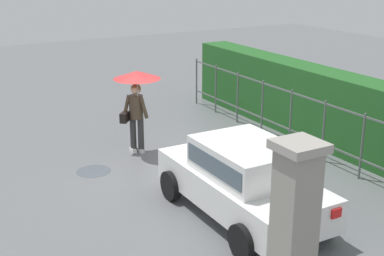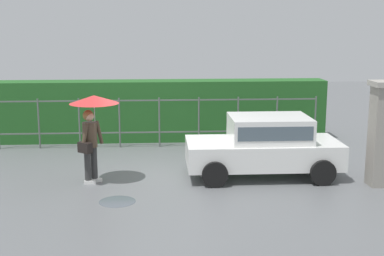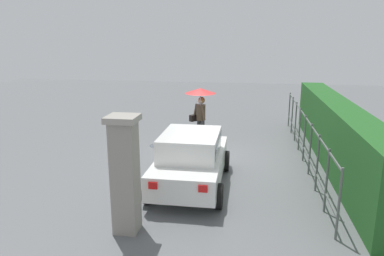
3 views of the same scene
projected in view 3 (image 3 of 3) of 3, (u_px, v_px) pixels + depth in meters
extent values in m
plane|color=slate|center=(208.00, 156.00, 12.17)|extent=(40.00, 40.00, 0.00)
cube|color=white|center=(191.00, 165.00, 9.67)|extent=(3.70, 1.64, 0.60)
cube|color=white|center=(190.00, 144.00, 9.38)|extent=(1.90, 1.44, 0.60)
cube|color=#4C5B66|center=(190.00, 144.00, 9.38)|extent=(1.75, 1.46, 0.33)
cylinder|color=black|center=(171.00, 158.00, 11.07)|extent=(0.60, 0.18, 0.60)
cylinder|color=black|center=(226.00, 161.00, 10.81)|extent=(0.60, 0.18, 0.60)
cylinder|color=black|center=(148.00, 191.00, 8.67)|extent=(0.60, 0.18, 0.60)
cylinder|color=black|center=(219.00, 196.00, 8.42)|extent=(0.60, 0.18, 0.60)
cube|color=red|center=(153.00, 185.00, 7.94)|extent=(0.06, 0.20, 0.16)
cube|color=red|center=(203.00, 189.00, 7.77)|extent=(0.06, 0.20, 0.16)
cylinder|color=#333333|center=(203.00, 132.00, 13.62)|extent=(0.15, 0.15, 0.86)
cylinder|color=#333333|center=(199.00, 131.00, 13.77)|extent=(0.15, 0.15, 0.86)
cube|color=white|center=(201.00, 142.00, 13.68)|extent=(0.26, 0.10, 0.08)
cube|color=white|center=(198.00, 141.00, 13.83)|extent=(0.26, 0.10, 0.08)
cylinder|color=#473828|center=(201.00, 112.00, 13.52)|extent=(0.34, 0.34, 0.58)
sphere|color=#DBAD89|center=(201.00, 101.00, 13.41)|extent=(0.22, 0.22, 0.22)
sphere|color=olive|center=(202.00, 100.00, 13.43)|extent=(0.25, 0.25, 0.25)
cylinder|color=#473828|center=(203.00, 113.00, 13.30)|extent=(0.22, 0.23, 0.56)
cylinder|color=#473828|center=(195.00, 111.00, 13.63)|extent=(0.22, 0.23, 0.56)
cylinder|color=#B2B2B7|center=(200.00, 104.00, 13.31)|extent=(0.02, 0.02, 0.77)
cone|color=red|center=(200.00, 91.00, 13.20)|extent=(1.13, 1.13, 0.19)
cube|color=black|center=(194.00, 118.00, 13.70)|extent=(0.36, 0.34, 0.24)
cube|color=gray|center=(125.00, 178.00, 7.24)|extent=(0.48, 0.48, 2.30)
cube|color=#9E998E|center=(122.00, 119.00, 6.94)|extent=(0.60, 0.60, 0.12)
cylinder|color=#59605B|center=(289.00, 109.00, 16.10)|extent=(0.05, 0.05, 1.50)
cylinder|color=#59605B|center=(292.00, 115.00, 14.96)|extent=(0.05, 0.05, 1.50)
cylinder|color=#59605B|center=(296.00, 121.00, 13.82)|extent=(0.05, 0.05, 1.50)
cylinder|color=#59605B|center=(300.00, 129.00, 12.68)|extent=(0.05, 0.05, 1.50)
cylinder|color=#59605B|center=(304.00, 138.00, 11.54)|extent=(0.05, 0.05, 1.50)
cylinder|color=#59605B|center=(310.00, 149.00, 10.41)|extent=(0.05, 0.05, 1.50)
cylinder|color=#59605B|center=(317.00, 163.00, 9.27)|extent=(0.05, 0.05, 1.50)
cylinder|color=#59605B|center=(327.00, 181.00, 8.13)|extent=(0.05, 0.05, 1.50)
cylinder|color=#59605B|center=(339.00, 204.00, 6.99)|extent=(0.05, 0.05, 1.50)
cube|color=#59605B|center=(306.00, 118.00, 11.38)|extent=(9.50, 0.03, 0.04)
cube|color=#59605B|center=(304.00, 147.00, 11.62)|extent=(9.50, 0.03, 0.04)
cube|color=#235B23|center=(337.00, 133.00, 11.35)|extent=(10.50, 0.90, 1.90)
cylinder|color=#4C545B|center=(160.00, 146.00, 13.33)|extent=(0.78, 0.78, 0.00)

